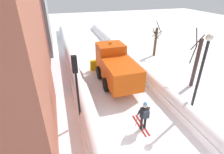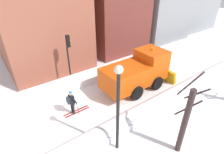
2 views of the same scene
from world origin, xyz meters
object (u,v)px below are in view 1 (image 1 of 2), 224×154
(traffic_light_pole, at_px, (76,79))
(bare_tree_mid, at_px, (156,41))
(street_lamp, at_px, (202,65))
(skier, at_px, (144,115))
(plow_truck, at_px, (116,66))
(bare_tree_near, at_px, (196,62))

(traffic_light_pole, xyz_separation_m, bare_tree_mid, (9.82, 8.68, -1.24))
(traffic_light_pole, relative_size, street_lamp, 0.85)
(traffic_light_pole, bearing_deg, bare_tree_mid, 41.47)
(skier, relative_size, traffic_light_pole, 0.43)
(plow_truck, xyz_separation_m, traffic_light_pole, (-3.53, -4.01, 1.48))
(traffic_light_pole, height_order, bare_tree_mid, traffic_light_pole)
(plow_truck, distance_m, bare_tree_near, 6.18)
(traffic_light_pole, relative_size, bare_tree_mid, 1.07)
(plow_truck, xyz_separation_m, skier, (-0.23, -5.59, -0.48))
(skier, height_order, bare_tree_mid, bare_tree_mid)
(skier, bearing_deg, traffic_light_pole, 154.43)
(traffic_light_pole, distance_m, bare_tree_mid, 13.16)
(plow_truck, height_order, skier, plow_truck)
(plow_truck, distance_m, street_lamp, 6.34)
(street_lamp, bearing_deg, bare_tree_mid, 74.68)
(plow_truck, relative_size, bare_tree_mid, 1.53)
(skier, distance_m, bare_tree_mid, 12.17)
(plow_truck, bearing_deg, bare_tree_mid, 36.57)
(street_lamp, bearing_deg, bare_tree_near, 51.56)
(plow_truck, relative_size, skier, 3.31)
(traffic_light_pole, xyz_separation_m, street_lamp, (7.20, -0.88, 0.20))
(bare_tree_mid, bearing_deg, skier, -122.41)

